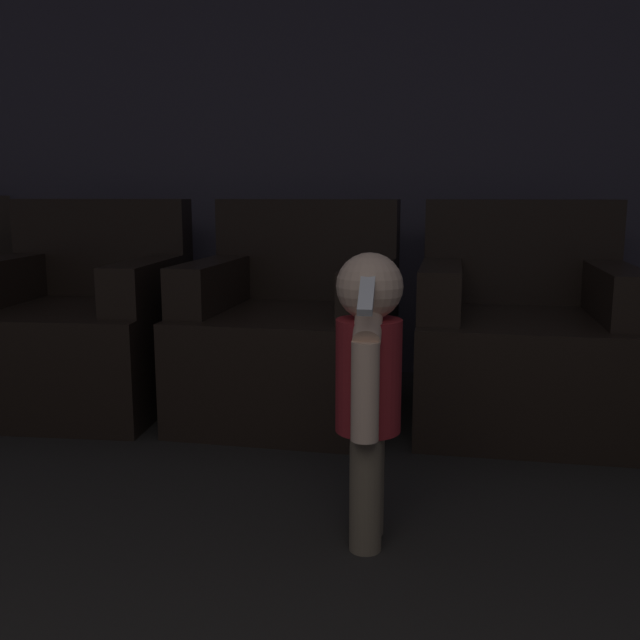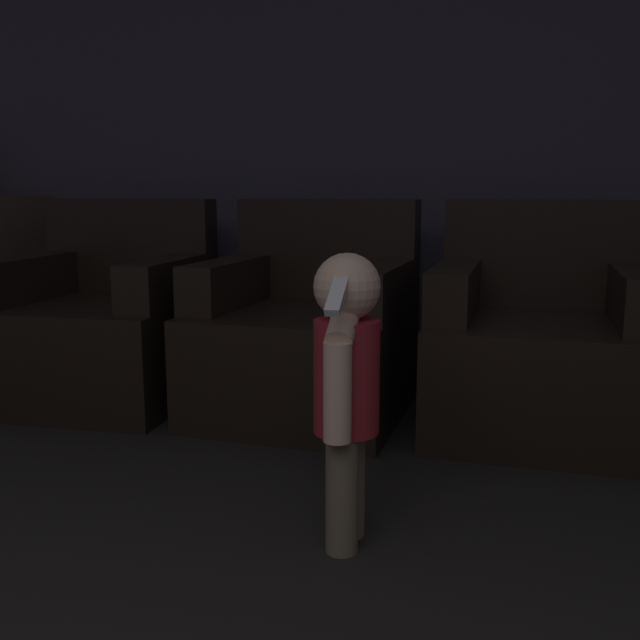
{
  "view_description": "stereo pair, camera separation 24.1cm",
  "coord_description": "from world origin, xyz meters",
  "px_view_note": "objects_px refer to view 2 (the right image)",
  "views": [
    {
      "loc": [
        0.3,
        0.77,
        0.94
      ],
      "look_at": [
        -0.02,
        3.13,
        0.51
      ],
      "focal_mm": 40.0,
      "sensor_mm": 36.0,
      "label": 1
    },
    {
      "loc": [
        0.53,
        0.82,
        0.94
      ],
      "look_at": [
        -0.02,
        3.13,
        0.51
      ],
      "focal_mm": 40.0,
      "sensor_mm": 36.0,
      "label": 2
    }
  ],
  "objects_px": {
    "armchair_middle": "(307,337)",
    "armchair_right": "(539,349)",
    "person_toddler": "(346,377)",
    "armchair_left": "(105,328)"
  },
  "relations": [
    {
      "from": "armchair_middle",
      "to": "armchair_right",
      "type": "bearing_deg",
      "value": 3.99
    },
    {
      "from": "armchair_middle",
      "to": "armchair_right",
      "type": "xyz_separation_m",
      "value": [
        0.96,
        0.0,
        0.0
      ]
    },
    {
      "from": "armchair_right",
      "to": "armchair_middle",
      "type": "bearing_deg",
      "value": -177.05
    },
    {
      "from": "armchair_left",
      "to": "person_toddler",
      "type": "height_order",
      "value": "armchair_left"
    },
    {
      "from": "armchair_right",
      "to": "person_toddler",
      "type": "height_order",
      "value": "armchair_right"
    },
    {
      "from": "armchair_left",
      "to": "armchair_middle",
      "type": "height_order",
      "value": "same"
    },
    {
      "from": "armchair_left",
      "to": "armchair_right",
      "type": "height_order",
      "value": "same"
    },
    {
      "from": "armchair_middle",
      "to": "person_toddler",
      "type": "relative_size",
      "value": 1.16
    },
    {
      "from": "armchair_left",
      "to": "person_toddler",
      "type": "bearing_deg",
      "value": -41.32
    },
    {
      "from": "armchair_right",
      "to": "person_toddler",
      "type": "relative_size",
      "value": 1.15
    }
  ]
}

